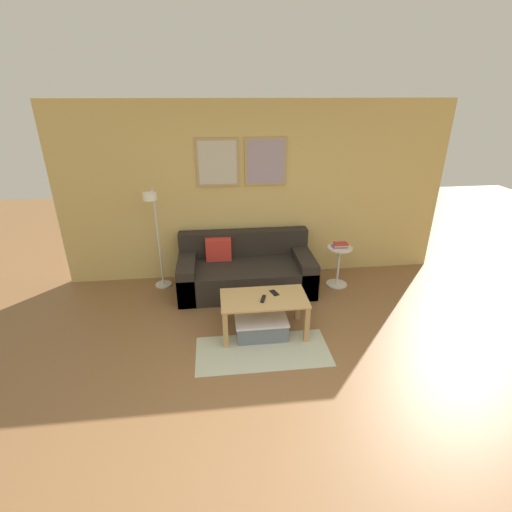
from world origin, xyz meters
The scene contains 11 objects.
ground_plane centered at (0.00, 0.00, 0.00)m, with size 16.00×16.00×0.00m, color brown.
wall_back centered at (-0.01, 2.99, 1.29)m, with size 5.60×0.09×2.55m.
area_rug centered at (-0.16, 1.03, 0.00)m, with size 1.47×0.66×0.01m, color #B2B79E.
couch centered at (-0.22, 2.51, 0.27)m, with size 1.89×0.92×0.77m.
coffee_table centered at (-0.10, 1.40, 0.38)m, with size 0.99×0.55×0.47m.
storage_bin centered at (-0.14, 1.36, 0.11)m, with size 0.61×0.45×0.23m.
floor_lamp centered at (-1.42, 2.56, 0.95)m, with size 0.24×0.49×1.46m.
side_table centered at (1.13, 2.44, 0.36)m, with size 0.36×0.36×0.60m.
book_stack centered at (1.13, 2.45, 0.63)m, with size 0.23×0.15×0.06m.
remote_control centered at (-0.12, 1.36, 0.48)m, with size 0.04×0.15×0.02m, color black.
cell_phone centered at (0.03, 1.49, 0.47)m, with size 0.07×0.14×0.01m, color black.
Camera 1 is at (-0.61, -2.24, 2.64)m, focal length 26.00 mm.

